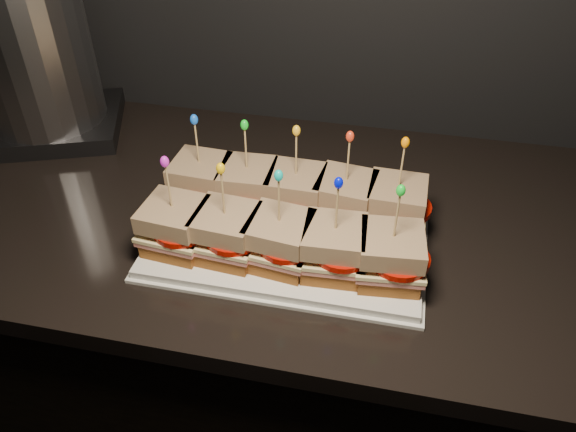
# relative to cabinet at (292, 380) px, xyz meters

# --- Properties ---
(cabinet) EXTENTS (2.66, 0.59, 0.89)m
(cabinet) POSITION_rel_cabinet_xyz_m (0.00, 0.00, 0.00)
(cabinet) COLOR black
(cabinet) RESTS_ON ground
(granite_slab) EXTENTS (2.70, 0.63, 0.03)m
(granite_slab) POSITION_rel_cabinet_xyz_m (0.00, 0.00, 0.46)
(granite_slab) COLOR black
(granite_slab) RESTS_ON cabinet
(platter) EXTENTS (0.41, 0.25, 0.02)m
(platter) POSITION_rel_cabinet_xyz_m (0.01, -0.08, 0.48)
(platter) COLOR silver
(platter) RESTS_ON granite_slab
(platter_rim) EXTENTS (0.42, 0.27, 0.01)m
(platter_rim) POSITION_rel_cabinet_xyz_m (0.01, -0.08, 0.48)
(platter_rim) COLOR silver
(platter_rim) RESTS_ON granite_slab
(sandwich_0_bread_bot) EXTENTS (0.09, 0.09, 0.02)m
(sandwich_0_bread_bot) POSITION_rel_cabinet_xyz_m (-0.15, -0.03, 0.51)
(sandwich_0_bread_bot) COLOR brown
(sandwich_0_bread_bot) RESTS_ON platter
(sandwich_0_ham) EXTENTS (0.10, 0.09, 0.01)m
(sandwich_0_ham) POSITION_rel_cabinet_xyz_m (-0.15, -0.03, 0.52)
(sandwich_0_ham) COLOR #C9655F
(sandwich_0_ham) RESTS_ON sandwich_0_bread_bot
(sandwich_0_cheese) EXTENTS (0.10, 0.09, 0.01)m
(sandwich_0_cheese) POSITION_rel_cabinet_xyz_m (-0.15, -0.03, 0.53)
(sandwich_0_cheese) COLOR #EFDC93
(sandwich_0_cheese) RESTS_ON sandwich_0_ham
(sandwich_0_tomato) EXTENTS (0.08, 0.08, 0.01)m
(sandwich_0_tomato) POSITION_rel_cabinet_xyz_m (-0.14, -0.03, 0.54)
(sandwich_0_tomato) COLOR #AB0E03
(sandwich_0_tomato) RESTS_ON sandwich_0_cheese
(sandwich_0_bread_top) EXTENTS (0.09, 0.09, 0.03)m
(sandwich_0_bread_top) POSITION_rel_cabinet_xyz_m (-0.15, -0.03, 0.55)
(sandwich_0_bread_top) COLOR #5E2E10
(sandwich_0_bread_top) RESTS_ON sandwich_0_tomato
(sandwich_0_pick) EXTENTS (0.00, 0.00, 0.09)m
(sandwich_0_pick) POSITION_rel_cabinet_xyz_m (-0.15, -0.03, 0.60)
(sandwich_0_pick) COLOR tan
(sandwich_0_pick) RESTS_ON sandwich_0_bread_top
(sandwich_0_frill) EXTENTS (0.01, 0.01, 0.02)m
(sandwich_0_frill) POSITION_rel_cabinet_xyz_m (-0.15, -0.03, 0.64)
(sandwich_0_frill) COLOR blue
(sandwich_0_frill) RESTS_ON sandwich_0_pick
(sandwich_1_bread_bot) EXTENTS (0.09, 0.09, 0.02)m
(sandwich_1_bread_bot) POSITION_rel_cabinet_xyz_m (-0.07, -0.03, 0.51)
(sandwich_1_bread_bot) COLOR brown
(sandwich_1_bread_bot) RESTS_ON platter
(sandwich_1_ham) EXTENTS (0.10, 0.09, 0.01)m
(sandwich_1_ham) POSITION_rel_cabinet_xyz_m (-0.07, -0.03, 0.52)
(sandwich_1_ham) COLOR #C9655F
(sandwich_1_ham) RESTS_ON sandwich_1_bread_bot
(sandwich_1_cheese) EXTENTS (0.10, 0.09, 0.01)m
(sandwich_1_cheese) POSITION_rel_cabinet_xyz_m (-0.07, -0.03, 0.53)
(sandwich_1_cheese) COLOR #EFDC93
(sandwich_1_cheese) RESTS_ON sandwich_1_ham
(sandwich_1_tomato) EXTENTS (0.08, 0.08, 0.01)m
(sandwich_1_tomato) POSITION_rel_cabinet_xyz_m (-0.06, -0.03, 0.54)
(sandwich_1_tomato) COLOR #AB0E03
(sandwich_1_tomato) RESTS_ON sandwich_1_cheese
(sandwich_1_bread_top) EXTENTS (0.09, 0.09, 0.03)m
(sandwich_1_bread_top) POSITION_rel_cabinet_xyz_m (-0.07, -0.03, 0.55)
(sandwich_1_bread_top) COLOR #5E2E10
(sandwich_1_bread_top) RESTS_ON sandwich_1_tomato
(sandwich_1_pick) EXTENTS (0.00, 0.00, 0.09)m
(sandwich_1_pick) POSITION_rel_cabinet_xyz_m (-0.07, -0.03, 0.60)
(sandwich_1_pick) COLOR tan
(sandwich_1_pick) RESTS_ON sandwich_1_bread_top
(sandwich_1_frill) EXTENTS (0.01, 0.01, 0.02)m
(sandwich_1_frill) POSITION_rel_cabinet_xyz_m (-0.07, -0.03, 0.64)
(sandwich_1_frill) COLOR green
(sandwich_1_frill) RESTS_ON sandwich_1_pick
(sandwich_2_bread_bot) EXTENTS (0.08, 0.08, 0.02)m
(sandwich_2_bread_bot) POSITION_rel_cabinet_xyz_m (0.01, -0.03, 0.51)
(sandwich_2_bread_bot) COLOR brown
(sandwich_2_bread_bot) RESTS_ON platter
(sandwich_2_ham) EXTENTS (0.09, 0.09, 0.01)m
(sandwich_2_ham) POSITION_rel_cabinet_xyz_m (0.01, -0.03, 0.52)
(sandwich_2_ham) COLOR #C9655F
(sandwich_2_ham) RESTS_ON sandwich_2_bread_bot
(sandwich_2_cheese) EXTENTS (0.09, 0.09, 0.01)m
(sandwich_2_cheese) POSITION_rel_cabinet_xyz_m (0.01, -0.03, 0.53)
(sandwich_2_cheese) COLOR #EFDC93
(sandwich_2_cheese) RESTS_ON sandwich_2_ham
(sandwich_2_tomato) EXTENTS (0.08, 0.08, 0.01)m
(sandwich_2_tomato) POSITION_rel_cabinet_xyz_m (0.02, -0.03, 0.54)
(sandwich_2_tomato) COLOR #AB0E03
(sandwich_2_tomato) RESTS_ON sandwich_2_cheese
(sandwich_2_bread_top) EXTENTS (0.09, 0.09, 0.03)m
(sandwich_2_bread_top) POSITION_rel_cabinet_xyz_m (0.01, -0.03, 0.55)
(sandwich_2_bread_top) COLOR #5E2E10
(sandwich_2_bread_top) RESTS_ON sandwich_2_tomato
(sandwich_2_pick) EXTENTS (0.00, 0.00, 0.09)m
(sandwich_2_pick) POSITION_rel_cabinet_xyz_m (0.01, -0.03, 0.60)
(sandwich_2_pick) COLOR tan
(sandwich_2_pick) RESTS_ON sandwich_2_bread_top
(sandwich_2_frill) EXTENTS (0.01, 0.01, 0.02)m
(sandwich_2_frill) POSITION_rel_cabinet_xyz_m (0.01, -0.03, 0.64)
(sandwich_2_frill) COLOR gold
(sandwich_2_frill) RESTS_ON sandwich_2_pick
(sandwich_3_bread_bot) EXTENTS (0.09, 0.09, 0.02)m
(sandwich_3_bread_bot) POSITION_rel_cabinet_xyz_m (0.09, -0.03, 0.51)
(sandwich_3_bread_bot) COLOR brown
(sandwich_3_bread_bot) RESTS_ON platter
(sandwich_3_ham) EXTENTS (0.10, 0.10, 0.01)m
(sandwich_3_ham) POSITION_rel_cabinet_xyz_m (0.09, -0.03, 0.52)
(sandwich_3_ham) COLOR #C9655F
(sandwich_3_ham) RESTS_ON sandwich_3_bread_bot
(sandwich_3_cheese) EXTENTS (0.10, 0.10, 0.01)m
(sandwich_3_cheese) POSITION_rel_cabinet_xyz_m (0.09, -0.03, 0.53)
(sandwich_3_cheese) COLOR #EFDC93
(sandwich_3_cheese) RESTS_ON sandwich_3_ham
(sandwich_3_tomato) EXTENTS (0.08, 0.08, 0.01)m
(sandwich_3_tomato) POSITION_rel_cabinet_xyz_m (0.10, -0.03, 0.54)
(sandwich_3_tomato) COLOR #AB0E03
(sandwich_3_tomato) RESTS_ON sandwich_3_cheese
(sandwich_3_bread_top) EXTENTS (0.09, 0.09, 0.03)m
(sandwich_3_bread_top) POSITION_rel_cabinet_xyz_m (0.09, -0.03, 0.55)
(sandwich_3_bread_top) COLOR #5E2E10
(sandwich_3_bread_top) RESTS_ON sandwich_3_tomato
(sandwich_3_pick) EXTENTS (0.00, 0.00, 0.09)m
(sandwich_3_pick) POSITION_rel_cabinet_xyz_m (0.09, -0.03, 0.60)
(sandwich_3_pick) COLOR tan
(sandwich_3_pick) RESTS_ON sandwich_3_bread_top
(sandwich_3_frill) EXTENTS (0.01, 0.01, 0.02)m
(sandwich_3_frill) POSITION_rel_cabinet_xyz_m (0.09, -0.03, 0.64)
(sandwich_3_frill) COLOR red
(sandwich_3_frill) RESTS_ON sandwich_3_pick
(sandwich_4_bread_bot) EXTENTS (0.09, 0.09, 0.02)m
(sandwich_4_bread_bot) POSITION_rel_cabinet_xyz_m (0.16, -0.03, 0.51)
(sandwich_4_bread_bot) COLOR brown
(sandwich_4_bread_bot) RESTS_ON platter
(sandwich_4_ham) EXTENTS (0.09, 0.09, 0.01)m
(sandwich_4_ham) POSITION_rel_cabinet_xyz_m (0.16, -0.03, 0.52)
(sandwich_4_ham) COLOR #C9655F
(sandwich_4_ham) RESTS_ON sandwich_4_bread_bot
(sandwich_4_cheese) EXTENTS (0.10, 0.09, 0.01)m
(sandwich_4_cheese) POSITION_rel_cabinet_xyz_m (0.16, -0.03, 0.53)
(sandwich_4_cheese) COLOR #EFDC93
(sandwich_4_cheese) RESTS_ON sandwich_4_ham
(sandwich_4_tomato) EXTENTS (0.08, 0.08, 0.01)m
(sandwich_4_tomato) POSITION_rel_cabinet_xyz_m (0.18, -0.03, 0.54)
(sandwich_4_tomato) COLOR #AB0E03
(sandwich_4_tomato) RESTS_ON sandwich_4_cheese
(sandwich_4_bread_top) EXTENTS (0.09, 0.09, 0.03)m
(sandwich_4_bread_top) POSITION_rel_cabinet_xyz_m (0.16, -0.03, 0.55)
(sandwich_4_bread_top) COLOR #5E2E10
(sandwich_4_bread_top) RESTS_ON sandwich_4_tomato
(sandwich_4_pick) EXTENTS (0.00, 0.00, 0.09)m
(sandwich_4_pick) POSITION_rel_cabinet_xyz_m (0.16, -0.03, 0.60)
(sandwich_4_pick) COLOR tan
(sandwich_4_pick) RESTS_ON sandwich_4_bread_top
(sandwich_4_frill) EXTENTS (0.01, 0.01, 0.02)m
(sandwich_4_frill) POSITION_rel_cabinet_xyz_m (0.16, -0.03, 0.64)
(sandwich_4_frill) COLOR orange
(sandwich_4_frill) RESTS_ON sandwich_4_pick
(sandwich_5_bread_bot) EXTENTS (0.09, 0.09, 0.02)m
(sandwich_5_bread_bot) POSITION_rel_cabinet_xyz_m (-0.15, -0.14, 0.51)
(sandwich_5_bread_bot) COLOR brown
(sandwich_5_bread_bot) RESTS_ON platter
(sandwich_5_ham) EXTENTS (0.10, 0.10, 0.01)m
(sandwich_5_ham) POSITION_rel_cabinet_xyz_m (-0.15, -0.14, 0.52)
(sandwich_5_ham) COLOR #C9655F
(sandwich_5_ham) RESTS_ON sandwich_5_bread_bot
(sandwich_5_cheese) EXTENTS (0.10, 0.10, 0.01)m
(sandwich_5_cheese) POSITION_rel_cabinet_xyz_m (-0.15, -0.14, 0.53)
(sandwich_5_cheese) COLOR #EFDC93
(sandwich_5_cheese) RESTS_ON sandwich_5_ham
(sandwich_5_tomato) EXTENTS (0.08, 0.08, 0.01)m
(sandwich_5_tomato) POSITION_rel_cabinet_xyz_m (-0.14, -0.15, 0.54)
(sandwich_5_tomato) COLOR #AB0E03
(sandwich_5_tomato) RESTS_ON sandwich_5_cheese
(sandwich_5_bread_top) EXTENTS (0.09, 0.09, 0.03)m
(sandwich_5_bread_top) POSITION_rel_cabinet_xyz_m (-0.15, -0.14, 0.55)
(sandwich_5_bread_top) COLOR #5E2E10
(sandwich_5_bread_top) RESTS_ON sandwich_5_tomato
(sandwich_5_pick) EXTENTS (0.00, 0.00, 0.09)m
(sandwich_5_pick) POSITION_rel_cabinet_xyz_m (-0.15, -0.14, 0.60)
(sandwich_5_pick) COLOR tan
(sandwich_5_pick) RESTS_ON sandwich_5_bread_top
(sandwich_5_frill) EXTENTS (0.01, 0.01, 0.02)m
(sandwich_5_frill) POSITION_rel_cabinet_xyz_m (-0.15, -0.14, 0.64)
(sandwich_5_frill) COLOR #C61FBE
(sandwich_5_frill) RESTS_ON sandwich_5_pick
(sandwich_6_bread_bot) EXTENTS (0.09, 0.09, 0.02)m
(sandwich_6_bread_bot) POSITION_rel_cabinet_xyz_m (-0.07, -0.14, 0.51)
(sandwich_6_bread_bot) COLOR brown
(sandwich_6_bread_bot) RESTS_ON platter
(sandwich_6_ham) EXTENTS (0.10, 0.09, 0.01)m
(sandwich_6_ham) POSITION_rel_cabinet_xyz_m (-0.07, -0.14, 0.52)
(sandwich_6_ham) COLOR #C9655F
(sandwich_6_ham) RESTS_ON sandwich_6_bread_bot
(sandwich_6_cheese) EXTENTS (0.10, 0.10, 0.01)m
(sandwich_6_cheese) POSITION_rel_cabinet_xyz_m (-0.07, -0.14, 0.53)
(sandwich_6_cheese) COLOR #EFDC93
(sandwich_6_cheese) RESTS_ON sandwich_6_ham
(sandwich_6_tomato) EXTENTS (0.08, 0.08, 0.01)m
(sandwich_6_tomato) POSITION_rel_cabinet_xyz_m (-0.06, -0.15, 0.54)
(sandwich_6_tomato) COLOR #AB0E03
(sandwich_6_tomato) RESTS_ON sandwich_6_cheese
(sandwich_6_bread_top) EXTENTS (0.09, 0.09, 0.03)m
(sandwich_6_bread_top) POSITION_rel_cabinet_xyz_m (-0.07, -0.14, 0.55)
(sandwich_6_bread_top) COLOR #5E2E10
(sandwich_6_bread_top) RESTS_ON sandwich_6_tomato
(sandwich_6_pick) EXTENTS (0.00, 0.00, 0.09)m
(sandwich_6_pick) POSITION_rel_cabinet_xyz_m (-0.07, -0.14, 0.60)
(sandwich_6_pick) COLOR tan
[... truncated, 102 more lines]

